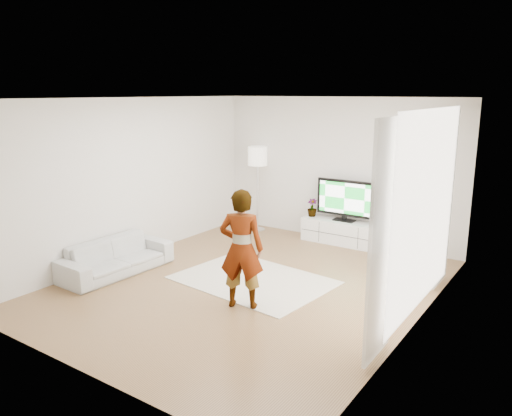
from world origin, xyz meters
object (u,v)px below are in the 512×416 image
Objects in this scene: sofa at (116,257)px; floor_lamp at (258,160)px; media_console at (343,232)px; rug at (253,280)px; player at (241,249)px; television at (345,199)px.

floor_lamp is at bearing -5.15° from sofa.
media_console is 0.70× the size of rug.
floor_lamp reaches higher than rug.
player is at bearing -64.54° from rug.
floor_lamp reaches higher than player.
player is (0.43, -0.89, 0.83)m from rug.
television is 0.61× the size of sofa.
player is at bearing -86.06° from sofa.
media_console reaches higher than rug.
media_console is 0.99× the size of player.
floor_lamp is (0.44, 3.45, 1.24)m from sofa.
media_console is at bearing 82.49° from rug.
player is 0.88× the size of sofa.
rug is at bearing -88.47° from player.
rug is at bearing -97.51° from media_console.
floor_lamp is at bearing -176.18° from television.
sofa is at bearing -123.73° from media_console.
media_console is at bearing -90.00° from television.
television is at bearing 82.57° from rug.
sofa is (-2.03, -0.97, 0.27)m from rug.
media_console is 4.28m from sofa.
player is 0.92× the size of floor_lamp.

